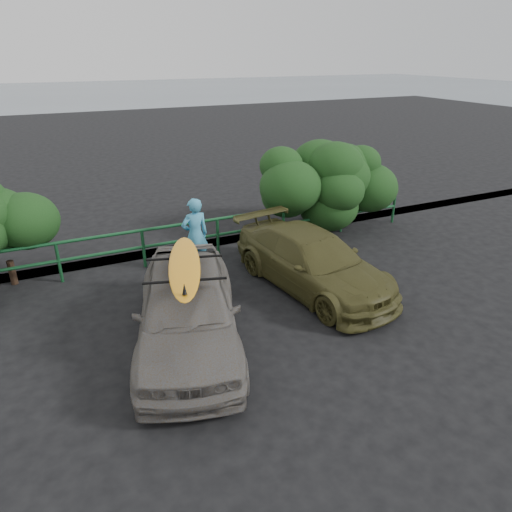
{
  "coord_description": "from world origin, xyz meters",
  "views": [
    {
      "loc": [
        -2.84,
        -5.82,
        5.08
      ],
      "look_at": [
        0.78,
        2.06,
        1.17
      ],
      "focal_mm": 32.0,
      "sensor_mm": 36.0,
      "label": 1
    }
  ],
  "objects": [
    {
      "name": "ground",
      "position": [
        0.0,
        0.0,
        0.0
      ],
      "size": [
        80.0,
        80.0,
        0.0
      ],
      "primitive_type": "plane",
      "color": "black"
    },
    {
      "name": "ocean",
      "position": [
        0.0,
        60.0,
        0.0
      ],
      "size": [
        200.0,
        200.0,
        0.0
      ],
      "primitive_type": "plane",
      "color": "slate",
      "rests_on": "ground"
    },
    {
      "name": "guardrail",
      "position": [
        0.0,
        5.0,
        0.52
      ],
      "size": [
        14.0,
        0.08,
        1.04
      ],
      "primitive_type": null,
      "color": "#164D27",
      "rests_on": "ground"
    },
    {
      "name": "shrub_right",
      "position": [
        5.0,
        5.5,
        1.29
      ],
      "size": [
        3.2,
        2.4,
        2.58
      ],
      "primitive_type": null,
      "color": "#1B4017",
      "rests_on": "ground"
    },
    {
      "name": "sedan",
      "position": [
        -0.97,
        1.26,
        0.78
      ],
      "size": [
        3.04,
        4.91,
        1.56
      ],
      "primitive_type": "imported",
      "rotation": [
        0.0,
        0.0,
        -0.28
      ],
      "color": "#67615B",
      "rests_on": "ground"
    },
    {
      "name": "olive_vehicle",
      "position": [
        2.32,
        2.28,
        0.65
      ],
      "size": [
        2.53,
        4.74,
        1.31
      ],
      "primitive_type": "imported",
      "rotation": [
        0.0,
        0.0,
        0.16
      ],
      "color": "#494720",
      "rests_on": "ground"
    },
    {
      "name": "man",
      "position": [
        0.15,
        4.26,
        0.94
      ],
      "size": [
        0.72,
        0.51,
        1.89
      ],
      "primitive_type": "imported",
      "rotation": [
        0.0,
        0.0,
        3.22
      ],
      "color": "#429EC6",
      "rests_on": "ground"
    },
    {
      "name": "roof_rack",
      "position": [
        -0.97,
        1.26,
        1.58
      ],
      "size": [
        1.62,
        1.33,
        0.05
      ],
      "primitive_type": null,
      "rotation": [
        0.0,
        0.0,
        -0.28
      ],
      "color": "black",
      "rests_on": "sedan"
    },
    {
      "name": "surfboard",
      "position": [
        -0.97,
        1.26,
        1.64
      ],
      "size": [
        1.28,
        2.72,
        0.08
      ],
      "primitive_type": "ellipsoid",
      "rotation": [
        0.0,
        0.0,
        -0.28
      ],
      "color": "orange",
      "rests_on": "roof_rack"
    }
  ]
}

